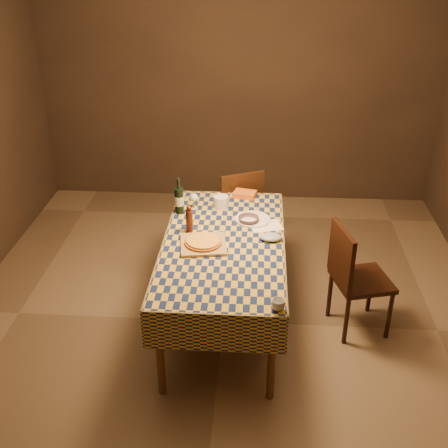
% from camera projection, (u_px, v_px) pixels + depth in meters
% --- Properties ---
extents(room, '(5.00, 5.10, 2.70)m').
position_uv_depth(room, '(224.00, 172.00, 4.06)').
color(room, brown).
rests_on(room, ground).
extents(dining_table, '(0.94, 1.84, 0.77)m').
position_uv_depth(dining_table, '(224.00, 250.00, 4.37)').
color(dining_table, brown).
rests_on(dining_table, ground).
extents(cutting_board, '(0.39, 0.39, 0.02)m').
position_uv_depth(cutting_board, '(203.00, 244.00, 4.28)').
color(cutting_board, '#AB8A50').
rests_on(cutting_board, dining_table).
extents(pizza, '(0.38, 0.38, 0.03)m').
position_uv_depth(pizza, '(203.00, 242.00, 4.27)').
color(pizza, '#A5581B').
rests_on(pizza, cutting_board).
extents(pepper_mill, '(0.06, 0.06, 0.23)m').
position_uv_depth(pepper_mill, '(189.00, 220.00, 4.43)').
color(pepper_mill, '#451910').
rests_on(pepper_mill, dining_table).
extents(bowl, '(0.21, 0.21, 0.05)m').
position_uv_depth(bowl, '(249.00, 220.00, 4.60)').
color(bowl, '#584049').
rests_on(bowl, dining_table).
extents(wine_glass, '(0.07, 0.07, 0.14)m').
position_uv_depth(wine_glass, '(194.00, 198.00, 4.80)').
color(wine_glass, silver).
rests_on(wine_glass, dining_table).
extents(wine_bottle, '(0.09, 0.09, 0.31)m').
position_uv_depth(wine_bottle, '(179.00, 200.00, 4.73)').
color(wine_bottle, black).
rests_on(wine_bottle, dining_table).
extents(deli_tub, '(0.16, 0.16, 0.11)m').
position_uv_depth(deli_tub, '(221.00, 202.00, 4.84)').
color(deli_tub, white).
rests_on(deli_tub, dining_table).
extents(takeout_container, '(0.22, 0.18, 0.05)m').
position_uv_depth(takeout_container, '(245.00, 194.00, 5.05)').
color(takeout_container, '#D4601B').
rests_on(takeout_container, dining_table).
extents(white_plate, '(0.34, 0.34, 0.02)m').
position_uv_depth(white_plate, '(253.00, 219.00, 4.65)').
color(white_plate, white).
rests_on(white_plate, dining_table).
extents(tumbler, '(0.12, 0.12, 0.07)m').
position_uv_depth(tumbler, '(278.00, 305.00, 3.56)').
color(tumbler, silver).
rests_on(tumbler, dining_table).
extents(flour_patch, '(0.30, 0.26, 0.00)m').
position_uv_depth(flour_patch, '(266.00, 226.00, 4.56)').
color(flour_patch, white).
rests_on(flour_patch, dining_table).
extents(flour_bag, '(0.19, 0.15, 0.05)m').
position_uv_depth(flour_bag, '(271.00, 237.00, 4.35)').
color(flour_bag, '#91A1B9').
rests_on(flour_bag, dining_table).
extents(chair_far, '(0.56, 0.56, 0.93)m').
position_uv_depth(chair_far, '(238.00, 208.00, 5.40)').
color(chair_far, black).
rests_on(chair_far, ground).
extents(chair_right, '(0.52, 0.52, 0.93)m').
position_uv_depth(chair_right, '(353.00, 274.00, 4.39)').
color(chair_right, black).
rests_on(chair_right, ground).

